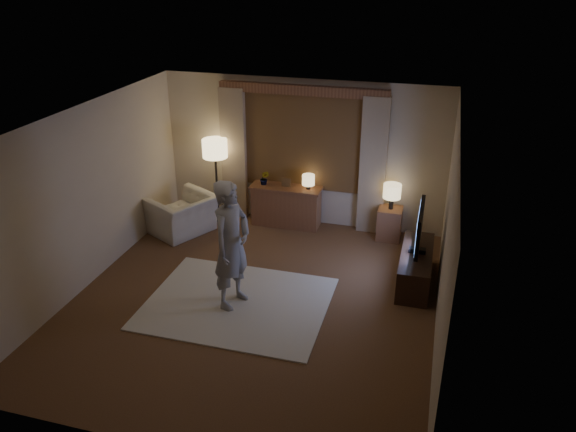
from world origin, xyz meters
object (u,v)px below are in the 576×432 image
(person, at_px, (232,245))
(sideboard, at_px, (286,207))
(armchair, at_px, (183,215))
(tv_stand, at_px, (415,267))
(side_table, at_px, (389,224))

(person, bearing_deg, sideboard, 15.53)
(armchair, relative_size, tv_stand, 0.74)
(sideboard, xyz_separation_m, person, (-0.01, -2.66, 0.58))
(sideboard, distance_m, armchair, 1.83)
(sideboard, relative_size, tv_stand, 0.86)
(tv_stand, relative_size, person, 0.77)
(tv_stand, bearing_deg, side_table, 111.79)
(sideboard, height_order, tv_stand, sideboard)
(sideboard, bearing_deg, armchair, -154.89)
(armchair, xyz_separation_m, side_table, (3.51, 0.73, -0.06))
(armchair, height_order, person, person)
(side_table, height_order, person, person)
(sideboard, height_order, side_table, sideboard)
(person, bearing_deg, armchair, 57.03)
(armchair, height_order, tv_stand, armchair)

